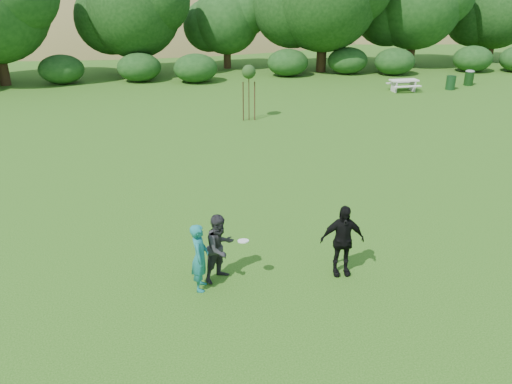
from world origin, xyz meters
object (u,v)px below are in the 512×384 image
(player_grey, at_px, (220,248))
(trash_can_near, at_px, (451,83))
(player_black, at_px, (342,240))
(trash_can_lidded, at_px, (469,77))
(player_teal, at_px, (200,257))
(sapling, at_px, (249,73))
(picnic_table, at_px, (404,83))

(player_grey, height_order, trash_can_near, player_grey)
(player_black, relative_size, trash_can_lidded, 1.78)
(player_teal, bearing_deg, player_grey, -47.26)
(sapling, bearing_deg, player_black, -91.21)
(player_black, relative_size, sapling, 0.66)
(sapling, distance_m, picnic_table, 12.38)
(trash_can_lidded, bearing_deg, player_teal, -134.11)
(player_teal, height_order, sapling, sapling)
(picnic_table, bearing_deg, player_black, -119.88)
(player_teal, distance_m, sapling, 15.38)
(player_teal, distance_m, picnic_table, 24.89)
(player_grey, height_order, sapling, sapling)
(sapling, bearing_deg, trash_can_lidded, 20.33)
(player_teal, xyz_separation_m, player_black, (3.51, -0.00, 0.08))
(player_black, height_order, trash_can_near, player_black)
(player_grey, xyz_separation_m, sapling, (3.30, 14.48, 1.55))
(player_teal, relative_size, trash_can_near, 1.89)
(player_teal, bearing_deg, trash_can_near, -31.99)
(player_teal, distance_m, player_grey, 0.61)
(player_grey, distance_m, sapling, 14.94)
(trash_can_lidded, bearing_deg, trash_can_near, -152.33)
(player_black, relative_size, trash_can_near, 2.08)
(player_teal, xyz_separation_m, picnic_table, (14.94, 19.90, -0.33))
(player_teal, xyz_separation_m, trash_can_near, (18.27, 19.86, -0.40))
(trash_can_near, bearing_deg, trash_can_lidded, 27.67)
(player_teal, bearing_deg, trash_can_lidded, -33.48)
(player_teal, bearing_deg, player_black, -79.39)
(player_black, bearing_deg, picnic_table, 65.42)
(trash_can_lidded, bearing_deg, player_black, -128.70)
(trash_can_near, relative_size, trash_can_lidded, 0.86)
(player_grey, distance_m, trash_can_lidded, 28.51)
(player_teal, xyz_separation_m, trash_can_lidded, (20.26, 20.90, -0.31))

